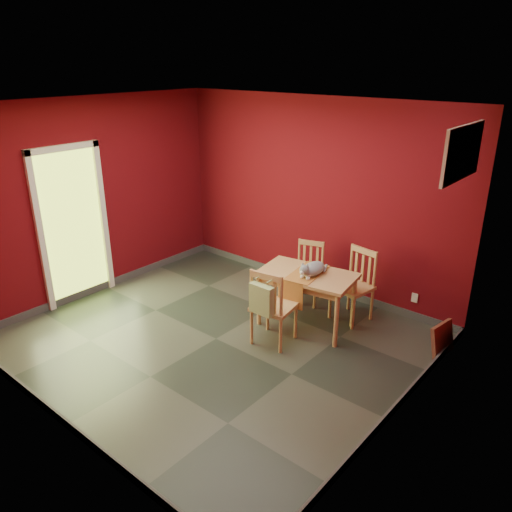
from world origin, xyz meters
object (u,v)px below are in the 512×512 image
Objects in this scene: chair_far_right at (354,284)px; picture_frame at (442,339)px; dining_table at (307,280)px; chair_far_left at (308,272)px; cat at (314,266)px; chair_near at (272,306)px; tote_bag at (262,299)px.

chair_far_right reaches higher than picture_frame.
dining_table is 1.48× the size of chair_far_left.
cat is at bearing -163.23° from picture_frame.
chair_near is 1.96m from picture_frame.
chair_near reaches higher than chair_far_right.
chair_far_right is 1.44m from tote_bag.
tote_bag reaches higher than picture_frame.
chair_far_right is 0.70m from cat.
chair_far_right reaches higher than dining_table.
chair_far_right is (0.36, 0.55, -0.15)m from dining_table.
chair_far_left reaches higher than picture_frame.
chair_near reaches higher than picture_frame.
cat is (-0.27, -0.55, 0.35)m from chair_far_right.
chair_far_right is 1.24m from picture_frame.
chair_far_left is at bearing 175.69° from picture_frame.
chair_near is at bearing -147.25° from picture_frame.
chair_far_left is 0.87× the size of chair_near.
dining_table is 0.67m from chair_far_right.
dining_table is at bearing -163.83° from picture_frame.
chair_near is at bearing -110.30° from chair_far_right.
dining_table is 0.21m from cat.
tote_bag is at bearing -106.29° from chair_far_right.
chair_near is 2.43× the size of picture_frame.
chair_far_left is 1.48m from tote_bag.
cat is (0.08, 0.01, 0.20)m from dining_table.
cat reaches higher than chair_far_right.
tote_bag is (0.35, -1.42, 0.24)m from chair_far_left.
dining_table is at bearing 83.42° from chair_near.
chair_far_right is at bearing 57.21° from dining_table.
cat reaches higher than picture_frame.
chair_near reaches higher than tote_bag.
tote_bag is 1.06× the size of picture_frame.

